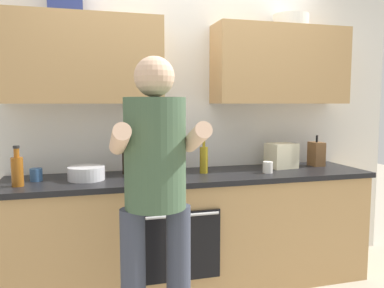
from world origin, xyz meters
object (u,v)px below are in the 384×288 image
at_px(cup_coffee, 268,167).
at_px(grocery_bag_rice, 281,156).
at_px(bottle_syrup, 17,170).
at_px(bottle_hotsauce, 158,160).
at_px(knife_block, 316,154).
at_px(bottle_soy, 126,162).
at_px(bottle_vinegar, 175,160).
at_px(mixing_bowl, 86,173).
at_px(person_standing, 155,184).
at_px(bottle_oil, 204,159).
at_px(cup_tea, 36,175).

bearing_deg(cup_coffee, grocery_bag_rice, 40.95).
relative_size(bottle_syrup, grocery_bag_rice, 1.18).
height_order(bottle_hotsauce, knife_block, knife_block).
height_order(bottle_syrup, cup_coffee, bottle_syrup).
height_order(bottle_soy, bottle_vinegar, bottle_vinegar).
bearing_deg(mixing_bowl, bottle_vinegar, 6.24).
bearing_deg(cup_coffee, mixing_bowl, 176.40).
bearing_deg(bottle_hotsauce, knife_block, -2.50).
bearing_deg(person_standing, cup_coffee, 34.10).
xyz_separation_m(bottle_oil, bottle_vinegar, (-0.23, 0.03, 0.00)).
relative_size(bottle_soy, knife_block, 0.92).
bearing_deg(bottle_vinegar, cup_tea, -179.00).
height_order(bottle_oil, bottle_hotsauce, bottle_oil).
relative_size(bottle_vinegar, bottle_syrup, 1.00).
bearing_deg(bottle_soy, bottle_oil, -12.24).
bearing_deg(grocery_bag_rice, cup_tea, -178.51).
height_order(bottle_oil, bottle_syrup, bottle_oil).
xyz_separation_m(bottle_vinegar, bottle_hotsauce, (-0.12, 0.11, -0.01)).
height_order(bottle_soy, bottle_hotsauce, bottle_soy).
bearing_deg(bottle_oil, person_standing, -123.01).
relative_size(bottle_oil, knife_block, 1.03).
relative_size(bottle_hotsauce, mixing_bowl, 0.90).
distance_m(bottle_hotsauce, bottle_syrup, 1.04).
xyz_separation_m(bottle_oil, cup_tea, (-1.25, 0.02, -0.06)).
height_order(person_standing, bottle_hotsauce, person_standing).
bearing_deg(bottle_vinegar, knife_block, 2.31).
bearing_deg(bottle_soy, bottle_syrup, -160.27).
height_order(person_standing, bottle_oil, person_standing).
relative_size(mixing_bowl, grocery_bag_rice, 1.14).
bearing_deg(bottle_vinegar, bottle_syrup, -171.20).
height_order(bottle_hotsauce, grocery_bag_rice, bottle_hotsauce).
relative_size(person_standing, bottle_soy, 6.83).
distance_m(cup_coffee, knife_block, 0.62).
relative_size(bottle_hotsauce, cup_tea, 2.59).
distance_m(bottle_hotsauce, grocery_bag_rice, 1.06).
relative_size(bottle_oil, bottle_syrup, 1.01).
relative_size(bottle_hotsauce, knife_block, 0.88).
distance_m(person_standing, grocery_bag_rice, 1.54).
xyz_separation_m(cup_tea, knife_block, (2.32, 0.07, 0.06)).
bearing_deg(bottle_oil, bottle_soy, 167.76).
xyz_separation_m(bottle_soy, bottle_vinegar, (0.37, -0.10, 0.02)).
bearing_deg(cup_coffee, person_standing, -145.90).
bearing_deg(bottle_hotsauce, cup_coffee, -18.22).
bearing_deg(knife_block, bottle_syrup, -174.68).
xyz_separation_m(bottle_hotsauce, grocery_bag_rice, (1.06, -0.08, 0.01)).
bearing_deg(bottle_hotsauce, mixing_bowl, -161.34).
relative_size(cup_tea, knife_block, 0.34).
bearing_deg(mixing_bowl, grocery_bag_rice, 3.78).
bearing_deg(grocery_bag_rice, bottle_hotsauce, 175.63).
relative_size(bottle_hotsauce, grocery_bag_rice, 1.03).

